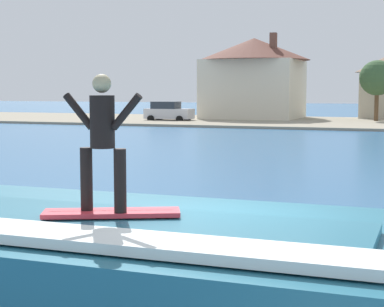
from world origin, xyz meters
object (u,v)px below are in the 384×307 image
wave_crest (78,256)px  tree_short_bushy (377,78)px  car_near_shore (168,112)px  house_with_chimney (254,75)px  surfboard (112,213)px  surfer (103,135)px

wave_crest → tree_short_bushy: bearing=89.9°
car_near_shore → house_with_chimney: house_with_chimney is taller
tree_short_bushy → surfboard: bearing=-89.3°
wave_crest → surfer: size_ratio=5.40×
wave_crest → surfer: (0.64, -0.41, 1.74)m
surfboard → house_with_chimney: house_with_chimney is taller
wave_crest → surfboard: surfboard is taller
wave_crest → surfboard: (0.72, -0.33, 0.72)m
wave_crest → car_near_shore: car_near_shore is taller
wave_crest → tree_short_bushy: tree_short_bushy is taller
surfer → tree_short_bushy: bearing=90.6°
surfer → house_with_chimney: 54.42m
house_with_chimney → surfboard: bearing=-76.9°
house_with_chimney → tree_short_bushy: size_ratio=1.96×
surfboard → surfer: (-0.08, -0.08, 1.02)m
car_near_shore → tree_short_bushy: bearing=15.3°
surfer → house_with_chimney: size_ratio=0.16×
surfboard → car_near_shore: bearing=111.7°
wave_crest → tree_short_bushy: size_ratio=1.74×
wave_crest → surfer: 1.90m
surfer → car_near_shore: surfer is taller
tree_short_bushy → wave_crest: bearing=-90.1°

